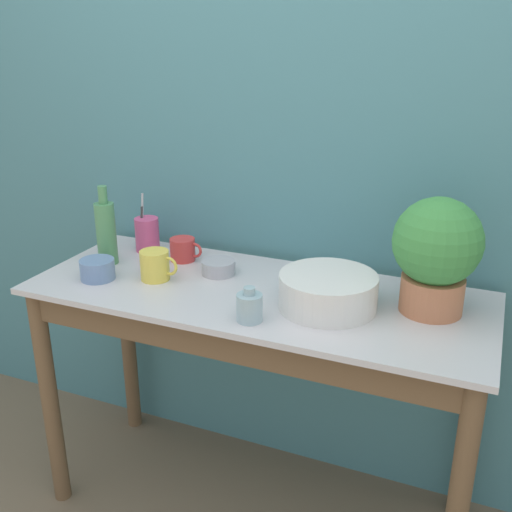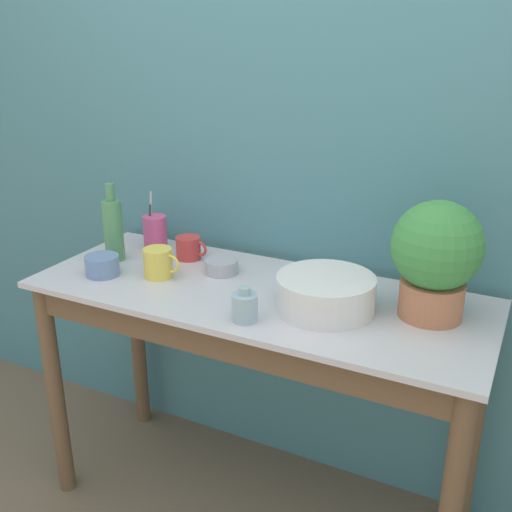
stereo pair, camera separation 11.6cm
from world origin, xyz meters
name	(u,v)px [view 2 (the right image)]	position (x,y,z in m)	size (l,w,h in m)	color
wall_back	(300,170)	(0.00, 0.64, 1.20)	(6.00, 0.05, 2.40)	teal
counter_table	(253,343)	(0.00, 0.27, 0.70)	(1.49, 0.59, 0.87)	brown
potted_plant	(436,255)	(0.54, 0.36, 1.06)	(0.26, 0.26, 0.35)	#B7704C
bowl_wash_large	(326,293)	(0.25, 0.26, 0.93)	(0.30, 0.30, 0.11)	silver
bottle_tall	(113,229)	(-0.58, 0.31, 0.99)	(0.07, 0.07, 0.28)	#4C8C59
bottle_short	(245,307)	(0.06, 0.09, 0.92)	(0.08, 0.08, 0.10)	#93B2BC
mug_yellow	(159,263)	(-0.35, 0.25, 0.92)	(0.14, 0.10, 0.10)	#E5CC4C
mug_red	(189,248)	(-0.35, 0.44, 0.91)	(0.12, 0.09, 0.08)	#C63838
bowl_small_blue	(102,265)	(-0.53, 0.18, 0.91)	(0.12, 0.12, 0.07)	#6684B2
bowl_small_steel	(221,266)	(-0.17, 0.38, 0.90)	(0.12, 0.12, 0.05)	#A8A8B2
utensil_cup	(155,232)	(-0.52, 0.48, 0.94)	(0.09, 0.09, 0.22)	#CC4C7F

